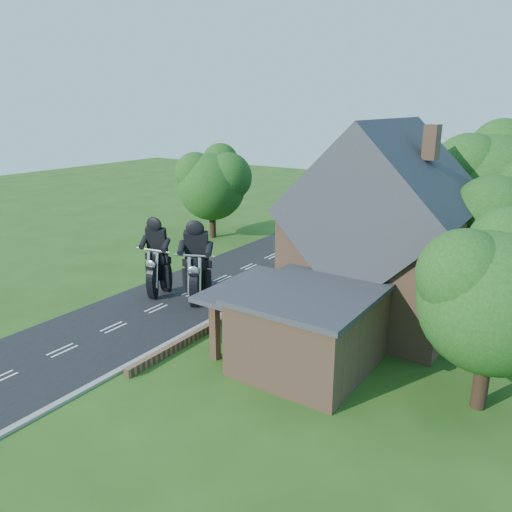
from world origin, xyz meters
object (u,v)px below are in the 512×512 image
Objects in this scene: annex at (306,327)px; garden_wall at (270,294)px; motorcycle_lead at (198,291)px; motorcycle_follow at (159,284)px; house at (382,237)px.

garden_wall is at bearing 133.84° from annex.
garden_wall is 3.12× the size of annex.
motorcycle_follow is at bearing -15.49° from motorcycle_lead.
motorcycle_lead is at bearing -179.80° from motorcycle_follow.
house is at bearing -167.95° from motorcycle_follow.
motorcycle_follow is at bearing -147.81° from garden_wall.
garden_wall is 14.06× the size of motorcycle_lead.
motorcycle_follow is (-11.70, -4.47, -3.62)m from house.
motorcycle_lead reaches higher than garden_wall.
garden_wall is 14.25× the size of motorcycle_follow.
annex is at bearing -46.16° from garden_wall.
house is 13.03m from motorcycle_follow.
garden_wall is at bearing -170.83° from house.
house reaches higher than motorcycle_follow.
annex reaches higher than motorcycle_follow.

